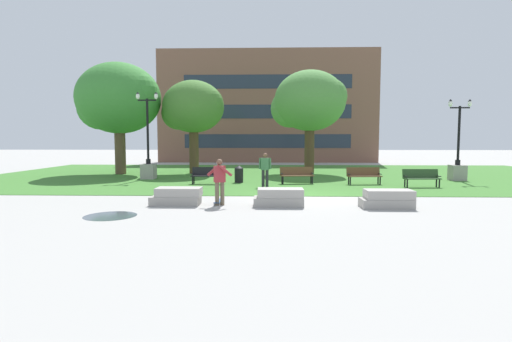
{
  "coord_description": "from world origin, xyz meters",
  "views": [
    {
      "loc": [
        -1.49,
        -16.84,
        2.46
      ],
      "look_at": [
        -1.97,
        -1.4,
        1.2
      ],
      "focal_mm": 28.0,
      "sensor_mm": 36.0,
      "label": 1
    }
  ],
  "objects": [
    {
      "name": "ground_plane",
      "position": [
        0.0,
        0.0,
        0.0
      ],
      "size": [
        140.0,
        140.0,
        0.0
      ],
      "primitive_type": "plane",
      "color": "#A3A09B"
    },
    {
      "name": "grass_lawn",
      "position": [
        0.0,
        10.0,
        0.01
      ],
      "size": [
        40.0,
        20.0,
        0.02
      ],
      "primitive_type": "cube",
      "color": "#3D752D",
      "rests_on": "ground"
    },
    {
      "name": "concrete_block_center",
      "position": [
        -4.89,
        -2.22,
        0.31
      ],
      "size": [
        1.85,
        0.9,
        0.64
      ],
      "color": "#9E9991",
      "rests_on": "ground"
    },
    {
      "name": "concrete_block_left",
      "position": [
        -1.09,
        -2.38,
        0.31
      ],
      "size": [
        1.8,
        0.9,
        0.64
      ],
      "color": "#9E9991",
      "rests_on": "ground"
    },
    {
      "name": "concrete_block_right",
      "position": [
        2.75,
        -2.63,
        0.31
      ],
      "size": [
        1.81,
        0.9,
        0.64
      ],
      "color": "#9E9991",
      "rests_on": "ground"
    },
    {
      "name": "person_skateboarder",
      "position": [
        -3.28,
        -2.32,
        0.97
      ],
      "size": [
        0.98,
        0.51,
        1.71
      ],
      "color": "brown",
      "rests_on": "ground"
    },
    {
      "name": "skateboard",
      "position": [
        -3.39,
        -2.01,
        0.09
      ],
      "size": [
        0.25,
        1.02,
        0.14
      ],
      "color": "#2D4C75",
      "rests_on": "ground"
    },
    {
      "name": "puddle",
      "position": [
        -6.52,
        -4.46,
        0.0
      ],
      "size": [
        1.65,
        1.65,
        0.01
      ],
      "primitive_type": "cylinder",
      "color": "#47515B",
      "rests_on": "ground"
    },
    {
      "name": "park_bench_near_left",
      "position": [
        3.61,
        4.54,
        0.54
      ],
      "size": [
        1.84,
        0.67,
        0.9
      ],
      "color": "brown",
      "rests_on": "grass_lawn"
    },
    {
      "name": "park_bench_near_right",
      "position": [
        6.19,
        3.34,
        0.54
      ],
      "size": [
        1.82,
        0.6,
        0.9
      ],
      "color": "#284723",
      "rests_on": "grass_lawn"
    },
    {
      "name": "park_bench_far_left",
      "position": [
        0.05,
        4.75,
        0.54
      ],
      "size": [
        1.85,
        0.76,
        0.9
      ],
      "color": "brown",
      "rests_on": "grass_lawn"
    },
    {
      "name": "park_bench_far_right",
      "position": [
        -4.72,
        4.41,
        0.54
      ],
      "size": [
        1.83,
        0.63,
        0.9
      ],
      "color": "black",
      "rests_on": "grass_lawn"
    },
    {
      "name": "lamp_post_center",
      "position": [
        -8.76,
        7.05,
        1.07
      ],
      "size": [
        1.32,
        0.8,
        5.23
      ],
      "color": "gray",
      "rests_on": "grass_lawn"
    },
    {
      "name": "lamp_post_right",
      "position": [
        9.54,
        6.69,
        0.99
      ],
      "size": [
        1.32,
        0.8,
        4.71
      ],
      "color": "gray",
      "rests_on": "grass_lawn"
    },
    {
      "name": "tree_far_left",
      "position": [
        -6.75,
        10.93,
        4.58
      ],
      "size": [
        4.47,
        4.25,
        6.46
      ],
      "color": "#4C3823",
      "rests_on": "grass_lawn"
    },
    {
      "name": "tree_near_right",
      "position": [
        1.35,
        11.55,
        5.03
      ],
      "size": [
        5.25,
        5.0,
        7.21
      ],
      "color": "#4C3823",
      "rests_on": "grass_lawn"
    },
    {
      "name": "tree_near_left",
      "position": [
        -11.78,
        10.36,
        5.12
      ],
      "size": [
        5.94,
        5.66,
        7.59
      ],
      "color": "brown",
      "rests_on": "grass_lawn"
    },
    {
      "name": "trash_bin",
      "position": [
        -3.13,
        5.17,
        0.5
      ],
      "size": [
        0.49,
        0.49,
        0.96
      ],
      "color": "black",
      "rests_on": "grass_lawn"
    },
    {
      "name": "person_bystander_near_lawn",
      "position": [
        -1.66,
        3.23,
        0.98
      ],
      "size": [
        0.65,
        0.29,
        1.71
      ],
      "color": "#28282D",
      "rests_on": "grass_lawn"
    },
    {
      "name": "building_facade_distant",
      "position": [
        -1.61,
        24.5,
        5.77
      ],
      "size": [
        22.63,
        1.03,
        11.55
      ],
      "color": "brown",
      "rests_on": "ground"
    }
  ]
}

